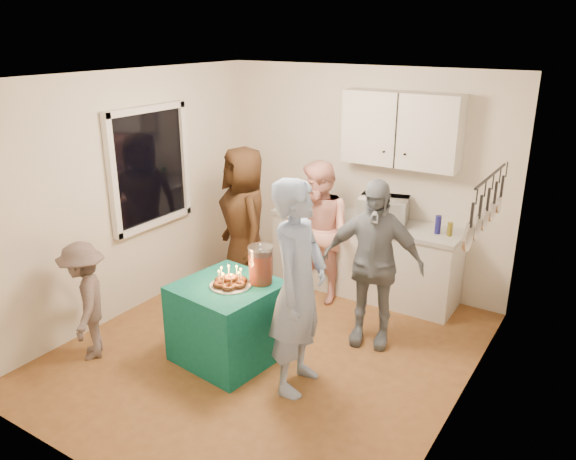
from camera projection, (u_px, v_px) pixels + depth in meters
The scene contains 19 objects.
floor at pixel (269, 350), 5.51m from camera, with size 4.00×4.00×0.00m, color brown.
ceiling at pixel (265, 77), 4.63m from camera, with size 4.00×4.00×0.00m, color white.
back_wall at pixel (363, 179), 6.66m from camera, with size 3.60×3.60×0.00m, color silver.
left_wall at pixel (128, 196), 5.98m from camera, with size 4.00×4.00×0.00m, color silver.
right_wall at pixel (467, 268), 4.16m from camera, with size 4.00×4.00×0.00m, color silver.
window_night at pixel (149, 167), 6.12m from camera, with size 0.04×1.00×1.20m, color black.
counter at pixel (364, 258), 6.62m from camera, with size 2.20×0.58×0.86m, color white.
countertop at pixel (365, 221), 6.46m from camera, with size 2.24×0.62×0.05m, color beige.
upper_cabinet at pixel (401, 129), 6.07m from camera, with size 1.30×0.30×0.80m, color white.
pot_rack at pixel (485, 205), 4.66m from camera, with size 0.12×1.00×0.60m, color black.
microwave at pixel (383, 210), 6.30m from camera, with size 0.54×0.37×0.30m, color white.
party_table at pixel (228, 321), 5.29m from camera, with size 0.85×0.85×0.76m, color #0E6154.
donut_cake at pixel (230, 277), 5.10m from camera, with size 0.38×0.38×0.18m, color #381C0C, non-canonical shape.
punch_jar at pixel (261, 266), 5.14m from camera, with size 0.22×0.22×0.34m, color red.
man_birthday at pixel (298, 288), 4.68m from camera, with size 0.69×0.45×1.88m, color #98B1DE.
woman_back_left at pixel (244, 223), 6.41m from camera, with size 0.87×0.56×1.77m, color #4D2E16.
woman_back_center at pixel (319, 233), 6.31m from camera, with size 0.79×0.61×1.62m, color #FF8D85.
woman_back_right at pixel (372, 263), 5.41m from camera, with size 0.99×0.41×1.69m, color #0E1E30.
child_near_left at pixel (86, 301), 5.25m from camera, with size 0.75×0.43×1.15m, color #554644.
Camera 1 is at (2.73, -3.94, 2.98)m, focal length 35.00 mm.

